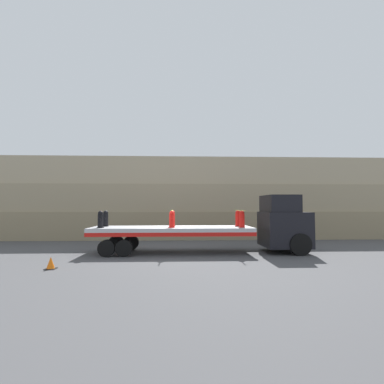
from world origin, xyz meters
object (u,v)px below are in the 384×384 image
(fire_hydrant_black_near_0, at_px, (100,220))
(traffic_cone, at_px, (51,263))
(flatbed_trailer, at_px, (164,232))
(fire_hydrant_black_far_0, at_px, (106,219))
(fire_hydrant_red_near_2, at_px, (242,219))
(fire_hydrant_red_far_2, at_px, (238,218))
(fire_hydrant_red_far_1, at_px, (172,219))
(fire_hydrant_red_near_1, at_px, (172,219))
(truck_cab, at_px, (285,224))

(fire_hydrant_black_near_0, height_order, traffic_cone, fire_hydrant_black_near_0)
(flatbed_trailer, height_order, fire_hydrant_black_far_0, fire_hydrant_black_far_0)
(traffic_cone, bearing_deg, fire_hydrant_red_near_2, 21.96)
(fire_hydrant_red_far_2, xyz_separation_m, traffic_cone, (-8.40, -4.47, -1.57))
(flatbed_trailer, xyz_separation_m, fire_hydrant_black_far_0, (-3.24, 0.54, 0.67))
(fire_hydrant_red_far_1, bearing_deg, fire_hydrant_red_near_2, -16.37)
(fire_hydrant_red_near_1, bearing_deg, truck_cab, 5.01)
(truck_cab, height_order, fire_hydrant_red_near_2, truck_cab)
(fire_hydrant_red_near_2, xyz_separation_m, fire_hydrant_red_far_2, (0.00, 1.08, 0.00))
(flatbed_trailer, bearing_deg, fire_hydrant_red_far_1, 50.87)
(fire_hydrant_black_near_0, relative_size, traffic_cone, 1.78)
(fire_hydrant_red_far_2, distance_m, traffic_cone, 9.65)
(fire_hydrant_red_near_1, height_order, fire_hydrant_red_far_2, same)
(flatbed_trailer, relative_size, fire_hydrant_red_near_1, 9.78)
(truck_cab, height_order, flatbed_trailer, truck_cab)
(truck_cab, xyz_separation_m, fire_hydrant_red_far_2, (-2.48, 0.54, 0.27))
(fire_hydrant_black_far_0, height_order, fire_hydrant_red_far_1, same)
(fire_hydrant_red_near_1, relative_size, traffic_cone, 1.78)
(fire_hydrant_red_far_1, relative_size, fire_hydrant_red_near_2, 1.00)
(flatbed_trailer, distance_m, fire_hydrant_red_far_2, 4.20)
(fire_hydrant_black_near_0, distance_m, fire_hydrant_red_near_1, 3.68)
(fire_hydrant_red_near_1, height_order, fire_hydrant_red_far_1, same)
(fire_hydrant_red_far_2, bearing_deg, truck_cab, -12.29)
(fire_hydrant_black_near_0, bearing_deg, fire_hydrant_black_far_0, 90.00)
(fire_hydrant_red_near_1, xyz_separation_m, traffic_cone, (-4.73, -3.39, -1.57))
(flatbed_trailer, bearing_deg, fire_hydrant_red_near_1, -50.87)
(fire_hydrant_red_near_2, bearing_deg, fire_hydrant_red_far_2, 90.00)
(fire_hydrant_black_far_0, distance_m, fire_hydrant_red_near_1, 3.83)
(fire_hydrant_black_far_0, relative_size, fire_hydrant_red_far_2, 1.00)
(fire_hydrant_red_far_2, bearing_deg, fire_hydrant_black_near_0, -171.65)
(traffic_cone, bearing_deg, fire_hydrant_black_near_0, 72.77)
(flatbed_trailer, bearing_deg, fire_hydrant_black_near_0, -170.53)
(fire_hydrant_red_far_2, bearing_deg, fire_hydrant_red_far_1, 180.00)
(fire_hydrant_red_far_1, bearing_deg, fire_hydrant_red_near_1, -90.00)
(fire_hydrant_black_near_0, distance_m, fire_hydrant_black_far_0, 1.08)
(fire_hydrant_red_near_1, relative_size, fire_hydrant_red_far_1, 1.00)
(traffic_cone, bearing_deg, truck_cab, 19.86)
(fire_hydrant_black_near_0, xyz_separation_m, fire_hydrant_red_near_2, (7.35, 0.00, 0.00))
(truck_cab, xyz_separation_m, traffic_cone, (-10.88, -3.93, -1.31))
(fire_hydrant_red_far_1, xyz_separation_m, traffic_cone, (-4.73, -4.47, -1.57))
(fire_hydrant_red_near_2, xyz_separation_m, traffic_cone, (-8.40, -3.39, -1.57))
(truck_cab, relative_size, fire_hydrant_red_near_1, 3.54)
(traffic_cone, bearing_deg, flatbed_trailer, 42.50)
(fire_hydrant_red_far_1, bearing_deg, traffic_cone, -136.61)
(fire_hydrant_red_near_2, distance_m, traffic_cone, 9.20)
(fire_hydrant_black_far_0, bearing_deg, traffic_cone, -103.23)
(fire_hydrant_red_near_1, bearing_deg, traffic_cone, -144.36)
(truck_cab, distance_m, fire_hydrant_red_near_1, 6.18)
(flatbed_trailer, relative_size, fire_hydrant_red_far_1, 9.78)
(fire_hydrant_black_far_0, xyz_separation_m, fire_hydrant_red_near_1, (3.68, -1.08, 0.00))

